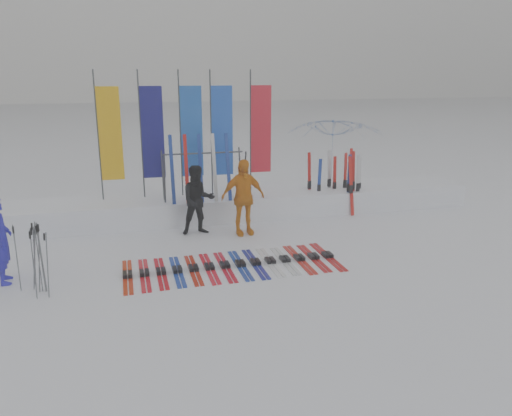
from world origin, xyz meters
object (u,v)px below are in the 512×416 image
object	(u,v)px
person_blue	(0,240)
person_black	(198,200)
person_yellow	(243,197)
ski_row	(233,265)
ski_rack	(204,169)
tent_canopy	(334,159)

from	to	relation	value
person_blue	person_black	size ratio (longest dim) A/B	0.99
person_yellow	ski_row	distance (m)	2.25
person_black	ski_row	size ratio (longest dim) A/B	0.39
person_blue	ski_row	xyz separation A→B (m)	(4.19, -0.34, -0.78)
ski_rack	person_yellow	bearing A→B (deg)	-59.98
person_black	tent_canopy	world-z (taller)	tent_canopy
person_black	ski_row	distance (m)	2.42
person_yellow	ski_row	size ratio (longest dim) A/B	0.43
person_blue	person_yellow	size ratio (longest dim) A/B	0.91
ski_row	ski_rack	world-z (taller)	ski_rack
person_blue	person_yellow	bearing A→B (deg)	-81.89
person_blue	tent_canopy	distance (m)	9.19
person_yellow	ski_rack	size ratio (longest dim) A/B	0.88
person_yellow	ski_row	bearing A→B (deg)	-115.07
person_yellow	person_black	bearing A→B (deg)	157.97
person_black	person_yellow	distance (m)	1.06
ski_row	tent_canopy	bearing A→B (deg)	47.42
person_blue	ski_rack	xyz separation A→B (m)	(4.17, 2.85, 0.57)
person_blue	ski_rack	size ratio (longest dim) A/B	0.80
ski_row	ski_rack	size ratio (longest dim) A/B	2.07
person_black	ski_rack	bearing A→B (deg)	68.92
person_blue	ski_row	size ratio (longest dim) A/B	0.39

